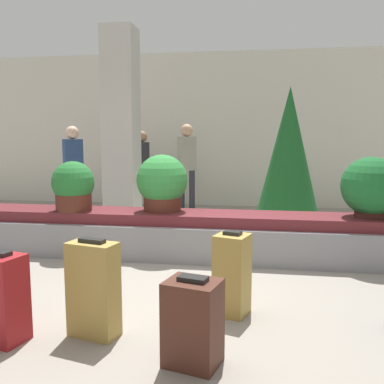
% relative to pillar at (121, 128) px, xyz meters
% --- Properties ---
extents(ground_plane, '(18.00, 18.00, 0.00)m').
position_rel_pillar_xyz_m(ground_plane, '(1.45, -2.95, -1.60)').
color(ground_plane, gray).
extents(back_wall, '(18.00, 0.06, 3.20)m').
position_rel_pillar_xyz_m(back_wall, '(1.45, 2.24, -0.00)').
color(back_wall, beige).
rests_on(back_wall, ground_plane).
extents(carousel, '(6.24, 0.75, 0.55)m').
position_rel_pillar_xyz_m(carousel, '(1.45, -1.75, -1.34)').
color(carousel, gray).
rests_on(carousel, ground_plane).
extents(pillar, '(0.52, 0.52, 3.20)m').
position_rel_pillar_xyz_m(pillar, '(0.00, 0.00, 0.00)').
color(pillar, beige).
rests_on(pillar, ground_plane).
extents(suitcase_0, '(0.32, 0.32, 0.70)m').
position_rel_pillar_xyz_m(suitcase_0, '(2.04, -3.39, -1.26)').
color(suitcase_0, '#A3843D').
rests_on(suitcase_0, ground_plane).
extents(suitcase_1, '(0.40, 0.27, 0.73)m').
position_rel_pillar_xyz_m(suitcase_1, '(1.06, -3.94, -1.24)').
color(suitcase_1, '#A3843D').
rests_on(suitcase_1, ground_plane).
extents(suitcase_3, '(0.40, 0.35, 0.59)m').
position_rel_pillar_xyz_m(suitcase_3, '(1.84, -4.23, -1.32)').
color(suitcase_3, '#472319').
rests_on(suitcase_3, ground_plane).
extents(suitcase_4, '(0.37, 0.32, 0.67)m').
position_rel_pillar_xyz_m(suitcase_4, '(0.44, -4.13, -1.28)').
color(suitcase_4, maroon).
rests_on(suitcase_4, ground_plane).
extents(potted_plant_0, '(0.67, 0.67, 0.69)m').
position_rel_pillar_xyz_m(potted_plant_0, '(3.50, -1.75, -0.71)').
color(potted_plant_0, '#381914').
rests_on(potted_plant_0, carousel).
extents(potted_plant_1, '(0.63, 0.63, 0.70)m').
position_rel_pillar_xyz_m(potted_plant_1, '(1.06, -1.69, -0.71)').
color(potted_plant_1, '#4C2319').
rests_on(potted_plant_1, carousel).
extents(potted_plant_2, '(0.52, 0.52, 0.62)m').
position_rel_pillar_xyz_m(potted_plant_2, '(-0.03, -1.84, -0.75)').
color(potted_plant_2, '#4C2319').
rests_on(potted_plant_2, carousel).
extents(traveler_0, '(0.36, 0.35, 1.70)m').
position_rel_pillar_xyz_m(traveler_0, '(0.87, 1.27, -0.58)').
color(traveler_0, '#282833').
rests_on(traveler_0, ground_plane).
extents(traveler_1, '(0.36, 0.35, 1.65)m').
position_rel_pillar_xyz_m(traveler_1, '(-1.03, 0.38, -0.62)').
color(traveler_1, '#282833').
rests_on(traveler_1, ground_plane).
extents(traveler_2, '(0.34, 0.36, 1.58)m').
position_rel_pillar_xyz_m(traveler_2, '(-0.06, 1.42, -0.67)').
color(traveler_2, '#282833').
rests_on(traveler_2, ground_plane).
extents(decorated_tree, '(0.99, 0.99, 2.22)m').
position_rel_pillar_xyz_m(decorated_tree, '(2.69, -0.06, -0.40)').
color(decorated_tree, '#4C331E').
rests_on(decorated_tree, ground_plane).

